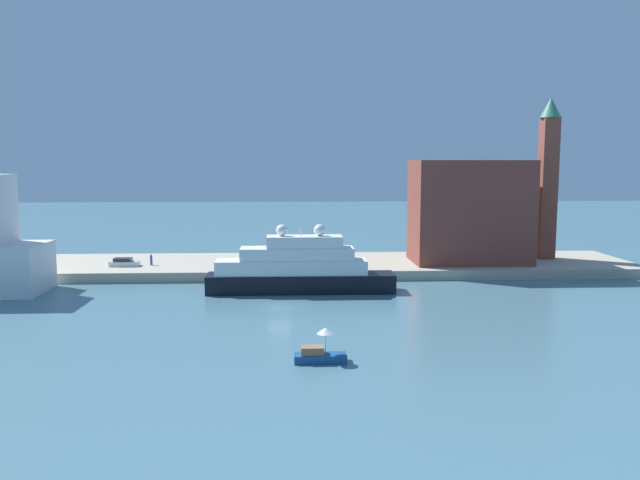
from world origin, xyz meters
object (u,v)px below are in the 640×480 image
at_px(small_motorboat, 319,352).
at_px(person_figure, 151,260).
at_px(harbor_building, 470,211).
at_px(bell_tower, 548,173).
at_px(mooring_bollard, 290,268).
at_px(large_yacht, 298,270).
at_px(parked_car, 124,263).

height_order(small_motorboat, person_figure, person_figure).
distance_m(harbor_building, bell_tower, 15.00).
xyz_separation_m(harbor_building, mooring_bollard, (-28.03, -6.33, -7.66)).
bearing_deg(bell_tower, harbor_building, -167.21).
height_order(large_yacht, parked_car, large_yacht).
height_order(harbor_building, person_figure, harbor_building).
relative_size(parked_car, person_figure, 2.53).
bearing_deg(large_yacht, bell_tower, 24.19).
xyz_separation_m(large_yacht, small_motorboat, (1.49, -29.86, -2.13)).
relative_size(bell_tower, person_figure, 15.05).
xyz_separation_m(person_figure, mooring_bollard, (21.22, -5.23, -0.49)).
bearing_deg(mooring_bollard, large_yacht, -83.44).
bearing_deg(mooring_bollard, harbor_building, 12.73).
bearing_deg(mooring_bollard, bell_tower, 12.75).
xyz_separation_m(large_yacht, bell_tower, (40.49, 18.19, 12.27)).
bearing_deg(parked_car, person_figure, 10.20).
relative_size(person_figure, mooring_bollard, 2.81).
xyz_separation_m(harbor_building, person_figure, (-49.25, -1.11, -7.16)).
relative_size(large_yacht, mooring_bollard, 40.48).
xyz_separation_m(small_motorboat, mooring_bollard, (-2.50, 38.66, 0.89)).
xyz_separation_m(bell_tower, person_figure, (-62.72, -4.16, -13.01)).
xyz_separation_m(large_yacht, person_figure, (-22.24, 14.03, -0.75)).
xyz_separation_m(parked_car, mooring_bollard, (25.15, -4.52, -0.24)).
height_order(bell_tower, person_figure, bell_tower).
xyz_separation_m(harbor_building, parked_car, (-53.17, -1.81, -7.42)).
height_order(harbor_building, parked_car, harbor_building).
height_order(large_yacht, small_motorboat, large_yacht).
xyz_separation_m(bell_tower, parked_car, (-66.65, -4.87, -13.27)).
distance_m(small_motorboat, harbor_building, 52.43).
bearing_deg(small_motorboat, mooring_bollard, 93.70).
xyz_separation_m(small_motorboat, parked_car, (-27.64, 43.18, 1.13)).
bearing_deg(parked_car, small_motorboat, -57.37).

